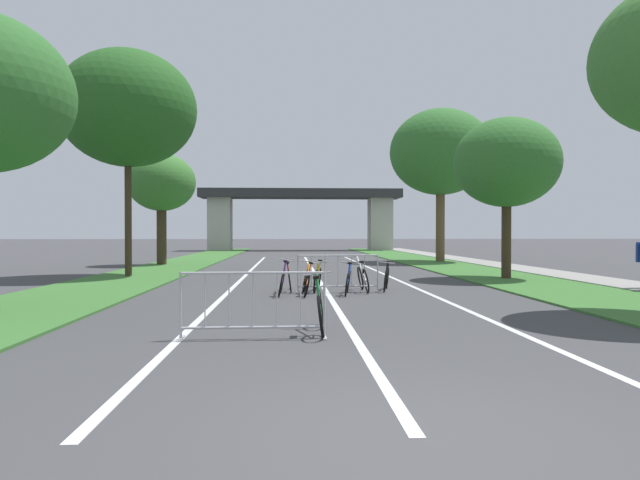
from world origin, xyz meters
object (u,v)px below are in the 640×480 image
at_px(crowd_barrier_nearest, 253,306).
at_px(bicycle_purple_6, 282,281).
at_px(crowd_barrier_second, 338,274).
at_px(bicycle_red_2, 289,278).
at_px(bicycle_white_7, 363,278).
at_px(tree_left_pine_far, 128,109).
at_px(tree_right_oak_near, 507,163).
at_px(tree_right_pine_near, 440,152).
at_px(bicycle_black_5, 387,278).
at_px(bicycle_blue_1, 348,281).
at_px(tree_left_maple_mid, 161,183).
at_px(bicycle_yellow_4, 318,279).
at_px(bicycle_orange_3, 306,282).
at_px(bicycle_green_0, 320,310).

bearing_deg(crowd_barrier_nearest, bicycle_purple_6, 86.59).
bearing_deg(crowd_barrier_second, bicycle_red_2, 156.93).
xyz_separation_m(crowd_barrier_second, bicycle_white_7, (0.73, 0.35, -0.14)).
distance_m(tree_left_pine_far, tree_right_oak_near, 14.01).
distance_m(tree_right_pine_near, bicycle_black_5, 17.37).
xyz_separation_m(tree_right_oak_near, bicycle_blue_1, (-6.13, -4.58, -3.79)).
bearing_deg(tree_left_pine_far, bicycle_white_7, -34.62).
bearing_deg(tree_right_oak_near, bicycle_black_5, -143.74).
bearing_deg(tree_left_maple_mid, bicycle_blue_1, -60.00).
bearing_deg(bicycle_purple_6, bicycle_black_5, 20.81).
bearing_deg(bicycle_purple_6, tree_right_pine_near, 63.57).
relative_size(tree_left_pine_far, tree_right_oak_near, 1.47).
height_order(tree_left_pine_far, crowd_barrier_second, tree_left_pine_far).
relative_size(tree_right_oak_near, bicycle_red_2, 3.60).
xyz_separation_m(tree_right_oak_near, tree_right_pine_near, (0.79, 11.73, 2.05)).
distance_m(bicycle_red_2, bicycle_black_5, 2.79).
xyz_separation_m(crowd_barrier_second, bicycle_yellow_4, (-0.54, 0.44, -0.16)).
bearing_deg(crowd_barrier_second, crowd_barrier_nearest, -105.88).
relative_size(tree_left_maple_mid, bicycle_yellow_4, 3.56).
relative_size(tree_left_maple_mid, tree_right_oak_near, 0.99).
bearing_deg(bicycle_orange_3, bicycle_green_0, -90.93).
distance_m(bicycle_green_0, bicycle_white_7, 6.70).
bearing_deg(crowd_barrier_nearest, bicycle_black_5, 65.17).
xyz_separation_m(bicycle_orange_3, bicycle_purple_6, (-0.64, 0.06, 0.02)).
height_order(tree_right_pine_near, bicycle_red_2, tree_right_pine_near).
bearing_deg(tree_right_pine_near, bicycle_green_0, -109.88).
relative_size(crowd_barrier_nearest, bicycle_black_5, 1.44).
relative_size(bicycle_blue_1, bicycle_purple_6, 0.97).
distance_m(tree_left_pine_far, bicycle_purple_6, 10.49).
distance_m(tree_left_pine_far, bicycle_yellow_4, 10.57).
height_order(tree_right_oak_near, crowd_barrier_second, tree_right_oak_near).
xyz_separation_m(crowd_barrier_second, bicycle_black_5, (1.45, 0.56, -0.16)).
xyz_separation_m(crowd_barrier_nearest, bicycle_green_0, (1.08, 0.51, -0.14)).
relative_size(bicycle_yellow_4, bicycle_white_7, 0.97).
relative_size(crowd_barrier_second, bicycle_orange_3, 1.44).
xyz_separation_m(bicycle_orange_3, bicycle_yellow_4, (0.34, 0.98, 0.00)).
bearing_deg(tree_left_maple_mid, bicycle_yellow_4, -60.94).
height_order(tree_left_pine_far, bicycle_orange_3, tree_left_pine_far).
distance_m(bicycle_blue_1, bicycle_purple_6, 1.76).
relative_size(crowd_barrier_second, bicycle_red_2, 1.45).
xyz_separation_m(tree_right_pine_near, bicycle_orange_3, (-8.05, -16.44, -5.84)).
height_order(tree_left_pine_far, bicycle_blue_1, tree_left_pine_far).
relative_size(tree_left_maple_mid, bicycle_red_2, 3.58).
bearing_deg(tree_left_maple_mid, tree_right_pine_near, 8.72).
relative_size(crowd_barrier_nearest, bicycle_red_2, 1.44).
xyz_separation_m(tree_right_pine_near, crowd_barrier_second, (-7.16, -15.89, -5.67)).
xyz_separation_m(bicycle_orange_3, bicycle_white_7, (1.62, 0.89, 0.02)).
xyz_separation_m(bicycle_green_0, bicycle_red_2, (-0.52, 6.74, -0.02)).
height_order(tree_right_pine_near, bicycle_yellow_4, tree_right_pine_near).
height_order(crowd_barrier_second, bicycle_orange_3, crowd_barrier_second).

